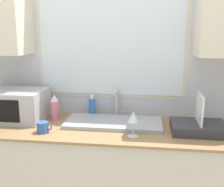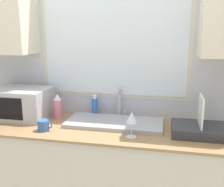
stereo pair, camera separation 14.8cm
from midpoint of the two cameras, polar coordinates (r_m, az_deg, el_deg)
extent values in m
cube|color=beige|center=(2.30, -3.31, -18.39)|extent=(2.15, 0.63, 0.90)
cube|color=#99754C|center=(2.09, -3.48, -7.53)|extent=(2.18, 0.66, 0.02)
cube|color=silver|center=(2.33, -1.99, 4.41)|extent=(6.00, 0.06, 2.60)
cube|color=beige|center=(2.28, -2.17, 10.74)|extent=(1.30, 0.01, 0.94)
cube|color=silver|center=(2.27, -2.18, 10.73)|extent=(1.24, 0.01, 0.88)
cube|color=#9EA0A5|center=(2.14, -1.66, -6.39)|extent=(0.78, 0.35, 0.03)
cylinder|color=#B7B7BC|center=(2.29, -0.87, -1.96)|extent=(0.03, 0.03, 0.26)
cylinder|color=#B7B7BC|center=(2.19, -1.18, 0.44)|extent=(0.03, 0.15, 0.03)
cylinder|color=#B7B7BC|center=(2.32, 0.36, -4.43)|extent=(0.02, 0.02, 0.06)
cube|color=#B2B2B7|center=(2.40, -22.00, -2.32)|extent=(0.51, 0.37, 0.26)
cube|color=#333338|center=(2.05, 16.31, -7.18)|extent=(0.40, 0.29, 0.07)
cube|color=white|center=(2.01, 16.58, -3.28)|extent=(0.01, 0.22, 0.22)
cylinder|color=#D8728C|center=(2.31, -14.17, -3.58)|extent=(0.08, 0.08, 0.16)
cone|color=silver|center=(2.28, -14.32, -0.93)|extent=(0.07, 0.07, 0.06)
cylinder|color=blue|center=(2.34, -6.20, -3.09)|extent=(0.05, 0.05, 0.16)
cylinder|color=white|center=(2.31, -6.26, -0.79)|extent=(0.03, 0.03, 0.03)
cylinder|color=#335999|center=(2.04, -16.93, -7.09)|extent=(0.09, 0.09, 0.08)
torus|color=#335999|center=(2.02, -15.61, -7.09)|extent=(0.05, 0.01, 0.05)
cylinder|color=silver|center=(1.90, 2.36, -9.28)|extent=(0.07, 0.07, 0.00)
cylinder|color=silver|center=(1.88, 2.37, -7.75)|extent=(0.01, 0.01, 0.11)
cone|color=silver|center=(1.85, 2.40, -5.13)|extent=(0.08, 0.08, 0.08)
camera|label=1|loc=(0.07, -92.16, -0.50)|focal=42.00mm
camera|label=2|loc=(0.07, 87.84, 0.50)|focal=42.00mm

